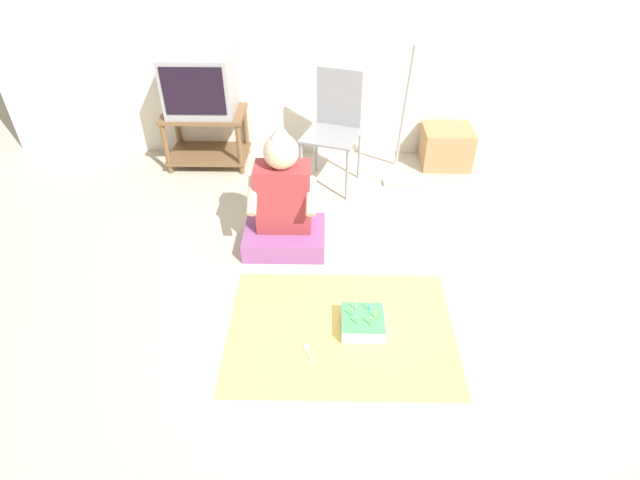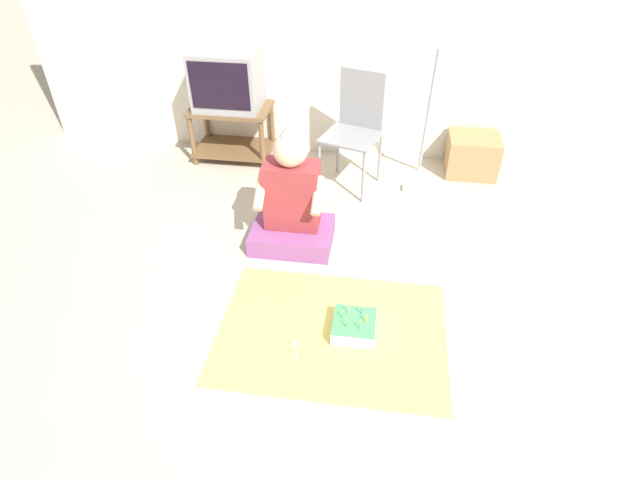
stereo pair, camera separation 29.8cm
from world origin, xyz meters
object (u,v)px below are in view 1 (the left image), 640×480
Objects in this scene: cardboard_box_stack at (446,147)px; dust_mop at (402,144)px; folding_chair at (335,122)px; birthday_cake at (363,323)px; person_seated at (284,206)px; tv at (199,84)px.

dust_mop reaches higher than cardboard_box_stack.
folding_chair is 1.77m from birthday_cake.
cardboard_box_stack is 1.79m from person_seated.
tv is at bearing 122.40° from birthday_cake.
folding_chair is 0.99m from person_seated.
tv is 2.16m from cardboard_box_stack.
tv is 2.45m from birthday_cake.
cardboard_box_stack is (0.98, 0.29, -0.35)m from folding_chair.
folding_chair is at bearing -177.83° from dust_mop.
folding_chair is 0.59m from dust_mop.
folding_chair is 1.09m from cardboard_box_stack.
birthday_cake is at bearing -57.90° from person_seated.
birthday_cake is at bearing -112.48° from cardboard_box_stack.
tv is at bearing 170.95° from dust_mop.
dust_mop is at bearing 45.71° from person_seated.
dust_mop reaches higher than folding_chair.
cardboard_box_stack is at bearing 67.52° from birthday_cake.
birthday_cake is (1.26, -1.99, -0.66)m from tv.
folding_chair is at bearing 68.99° from person_seated.
tv is at bearing 165.53° from folding_chair.
cardboard_box_stack is 2.17m from birthday_cake.
tv is 1.73m from dust_mop.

